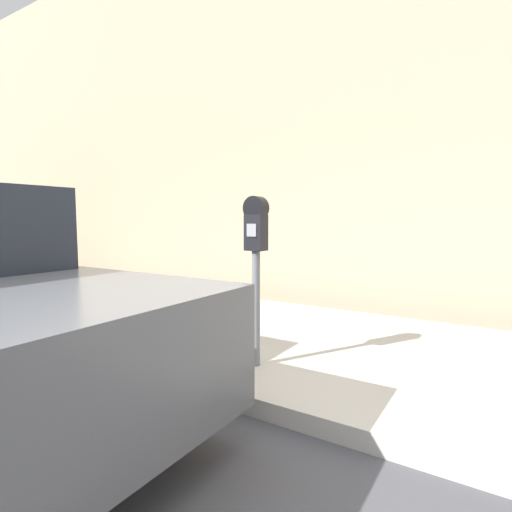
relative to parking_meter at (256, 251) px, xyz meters
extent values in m
plane|color=#47474C|center=(0.48, -1.32, -1.07)|extent=(60.00, 60.00, 0.00)
cube|color=#BCB7AD|center=(0.48, 0.88, -1.00)|extent=(24.00, 2.80, 0.13)
cube|color=tan|center=(0.48, 2.91, 2.08)|extent=(24.00, 0.30, 6.29)
cylinder|color=slate|center=(0.00, 0.00, -0.47)|extent=(0.07, 0.07, 0.94)
cube|color=black|center=(0.00, 0.00, 0.14)|extent=(0.15, 0.12, 0.28)
cube|color=gray|center=(0.00, -0.06, 0.17)|extent=(0.08, 0.01, 0.10)
cylinder|color=black|center=(0.00, 0.00, 0.34)|extent=(0.19, 0.10, 0.19)
cylinder|color=black|center=(-0.39, -0.94, -0.71)|extent=(0.72, 0.22, 0.72)
camera|label=1|loc=(1.69, -2.66, 0.25)|focal=28.00mm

